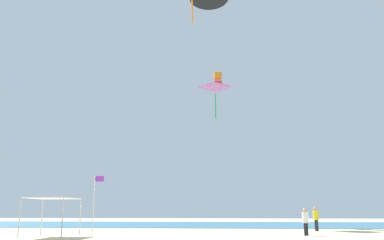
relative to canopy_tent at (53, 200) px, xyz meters
name	(u,v)px	position (x,y,z in m)	size (l,w,h in m)	color
ocean_strip	(203,224)	(8.42, 20.59, -2.20)	(110.00, 19.02, 0.03)	teal
canopy_tent	(53,200)	(0.00, 0.00, 0.00)	(2.69, 3.03, 2.34)	#B2B2B7
person_near_tent	(305,219)	(15.95, 1.94, -1.21)	(0.41, 0.41, 1.72)	black
person_leftmost	(316,217)	(17.82, 7.54, -1.14)	(0.43, 0.49, 1.82)	black
banner_flag	(95,200)	(2.76, -0.12, 0.00)	(0.61, 0.06, 3.68)	silver
kite_diamond_pink	(215,89)	(9.97, 18.79, 12.81)	(3.86, 3.86, 3.74)	pink
kite_box_orange	(218,80)	(10.20, 23.85, 15.49)	(1.07, 1.12, 2.03)	orange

